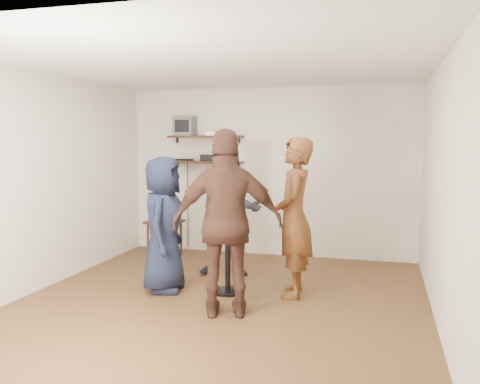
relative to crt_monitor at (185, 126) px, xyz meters
name	(u,v)px	position (x,y,z in m)	size (l,w,h in m)	color
room	(219,187)	(1.34, -2.38, -0.72)	(4.58, 5.08, 2.68)	#422815
shelf_upper	(205,137)	(0.34, 0.00, -0.17)	(1.20, 0.25, 0.04)	black
shelf_lower	(206,162)	(0.34, 0.00, -0.57)	(1.20, 0.25, 0.04)	black
crt_monitor	(185,126)	(0.00, 0.00, 0.00)	(0.32, 0.30, 0.30)	#59595B
dvd_deck	(219,134)	(0.57, 0.00, -0.12)	(0.40, 0.24, 0.06)	silver
radio	(208,158)	(0.37, 0.00, -0.50)	(0.22, 0.10, 0.10)	black
power_strip	(184,160)	(-0.04, 0.05, -0.54)	(0.30, 0.05, 0.03)	black
side_table	(165,226)	(-0.16, -0.49, -1.54)	(0.53, 0.53, 0.57)	black
vase_lilies	(164,201)	(-0.17, -0.49, -1.15)	(0.19, 0.20, 0.96)	silver
drinks_table	(228,245)	(1.31, -1.98, -1.45)	(0.49, 0.49, 0.89)	black
wine_glass_fl	(222,207)	(1.24, -2.00, -0.99)	(0.07, 0.07, 0.20)	silver
wine_glass_fr	(233,207)	(1.38, -2.02, -0.98)	(0.07, 0.07, 0.22)	silver
wine_glass_bl	(228,205)	(1.30, -1.90, -0.98)	(0.07, 0.07, 0.22)	silver
wine_glass_br	(231,208)	(1.34, -1.96, -1.00)	(0.06, 0.06, 0.19)	silver
person_plaid	(294,217)	(2.07, -1.86, -1.10)	(0.67, 0.44, 1.84)	maroon
person_dark	(230,212)	(1.11, -1.23, -1.16)	(0.83, 0.65, 1.71)	black
person_navy	(163,224)	(0.55, -2.10, -1.21)	(0.79, 0.51, 1.61)	black
person_brown	(227,223)	(1.53, -2.72, -1.06)	(1.13, 0.47, 1.92)	#3F241B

